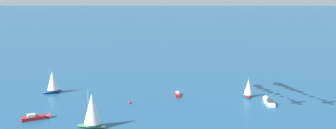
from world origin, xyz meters
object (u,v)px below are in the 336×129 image
object	(u,v)px
sailboat_near_centre	(53,82)
motorboat_trailing	(178,95)
sailboat_inshore	(92,111)
marker_buoy	(130,102)
motorboat_far_stbd	(37,117)
motorboat_outer_ring_b	(269,102)
sailboat_far_port	(248,88)

from	to	relation	value
sailboat_near_centre	motorboat_trailing	distance (m)	56.58
motorboat_trailing	sailboat_inshore	bearing A→B (deg)	68.05
marker_buoy	motorboat_far_stbd	bearing A→B (deg)	47.02
motorboat_far_stbd	motorboat_trailing	distance (m)	59.33
sailboat_inshore	marker_buoy	bearing A→B (deg)	-93.67
motorboat_far_stbd	motorboat_outer_ring_b	world-z (taller)	motorboat_outer_ring_b
sailboat_near_centre	sailboat_inshore	xyz separation A→B (m)	(-37.33, 34.31, 0.89)
marker_buoy	motorboat_trailing	bearing A→B (deg)	-136.18
motorboat_outer_ring_b	marker_buoy	size ratio (longest dim) A/B	5.09
sailboat_near_centre	motorboat_outer_ring_b	distance (m)	94.58
sailboat_near_centre	motorboat_far_stbd	distance (m)	35.24
sailboat_near_centre	motorboat_far_stbd	bearing A→B (deg)	113.69
sailboat_near_centre	marker_buoy	xyz separation A→B (m)	(-39.20, 5.00, -4.87)
motorboat_trailing	motorboat_outer_ring_b	world-z (taller)	motorboat_outer_ring_b
sailboat_far_port	motorboat_far_stbd	size ratio (longest dim) A/B	0.98
motorboat_trailing	marker_buoy	xyz separation A→B (m)	(16.19, 15.54, -0.17)
marker_buoy	sailboat_inshore	bearing A→B (deg)	86.33
motorboat_far_stbd	marker_buoy	xyz separation A→B (m)	(-25.16, -27.00, -0.38)
motorboat_far_stbd	sailboat_inshore	world-z (taller)	sailboat_inshore
motorboat_outer_ring_b	marker_buoy	world-z (taller)	motorboat_outer_ring_b
motorboat_outer_ring_b	sailboat_inshore	bearing A→B (deg)	38.38
motorboat_far_stbd	motorboat_trailing	xyz separation A→B (m)	(-41.35, -42.54, -0.21)
sailboat_far_port	motorboat_outer_ring_b	world-z (taller)	sailboat_far_port
motorboat_far_stbd	sailboat_inshore	size ratio (longest dim) A/B	0.66
sailboat_near_centre	sailboat_inshore	bearing A→B (deg)	137.41
motorboat_far_stbd	motorboat_outer_ring_b	xyz separation A→B (m)	(-79.85, -42.49, 0.04)
sailboat_far_port	motorboat_outer_ring_b	size ratio (longest dim) A/B	0.81
sailboat_near_centre	sailboat_far_port	bearing A→B (deg)	-168.16
motorboat_far_stbd	motorboat_trailing	world-z (taller)	motorboat_far_stbd
sailboat_far_port	motorboat_far_stbd	bearing A→B (deg)	35.06
sailboat_near_centre	sailboat_inshore	distance (m)	50.71
sailboat_near_centre	sailboat_inshore	world-z (taller)	sailboat_inshore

